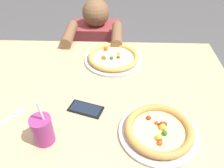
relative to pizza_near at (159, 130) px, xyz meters
The scene contains 7 objects.
dining_table 0.40m from the pizza_near, 134.35° to the left, with size 1.37×0.94×0.75m.
pizza_near is the anchor object (origin of this frame).
pizza_far 0.56m from the pizza_near, 110.32° to the left, with size 0.33×0.33×0.04m.
drink_cup_colored 0.45m from the pizza_near, behind, with size 0.08×0.08×0.21m.
fork 0.64m from the pizza_near, behind, with size 0.13×0.18×0.00m.
cell_phone 0.33m from the pizza_near, 157.90° to the left, with size 0.17×0.12×0.01m.
diner_seated 1.11m from the pizza_near, 108.58° to the left, with size 0.38×0.51×0.94m.
Camera 1 is at (0.10, -0.86, 1.48)m, focal length 36.72 mm.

